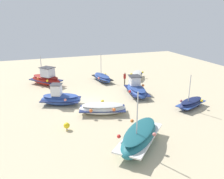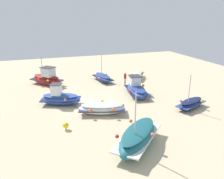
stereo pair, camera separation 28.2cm
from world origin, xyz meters
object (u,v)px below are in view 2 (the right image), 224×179
(fishing_boat_2, at_px, (47,78))
(fishing_boat_7, at_px, (138,75))
(fishing_boat_3, at_px, (138,137))
(fishing_boat_5, at_px, (103,78))
(fishing_boat_6, at_px, (60,98))
(fishing_boat_4, at_px, (136,89))
(mooring_buoy_0, at_px, (66,125))
(person_walking, at_px, (125,78))
(fishing_boat_0, at_px, (102,108))
(fishing_boat_1, at_px, (191,104))

(fishing_boat_2, relative_size, fishing_boat_7, 1.20)
(fishing_boat_3, bearing_deg, fishing_boat_5, 36.23)
(fishing_boat_6, bearing_deg, fishing_boat_5, -111.27)
(fishing_boat_4, xyz_separation_m, mooring_buoy_0, (-5.85, 8.86, -0.28))
(fishing_boat_7, xyz_separation_m, person_walking, (-2.42, 2.89, 0.48))
(person_walking, bearing_deg, fishing_boat_5, 147.89)
(fishing_boat_6, bearing_deg, fishing_boat_4, -156.07)
(fishing_boat_3, relative_size, fishing_boat_4, 1.05)
(fishing_boat_4, relative_size, fishing_boat_6, 1.10)
(fishing_boat_0, height_order, fishing_boat_2, fishing_boat_2)
(fishing_boat_0, distance_m, person_walking, 9.21)
(fishing_boat_2, height_order, fishing_boat_5, fishing_boat_5)
(fishing_boat_4, height_order, person_walking, fishing_boat_4)
(fishing_boat_1, xyz_separation_m, fishing_boat_2, (12.80, 12.62, 0.35))
(fishing_boat_4, bearing_deg, person_walking, 6.32)
(fishing_boat_0, height_order, fishing_boat_5, fishing_boat_5)
(fishing_boat_2, height_order, fishing_boat_3, fishing_boat_3)
(fishing_boat_7, bearing_deg, fishing_boat_3, -173.14)
(person_walking, relative_size, mooring_buoy_0, 2.72)
(fishing_boat_4, bearing_deg, fishing_boat_3, 164.18)
(fishing_boat_1, bearing_deg, fishing_boat_2, 111.68)
(fishing_boat_1, distance_m, fishing_boat_7, 11.55)
(fishing_boat_4, distance_m, fishing_boat_7, 6.85)
(fishing_boat_7, bearing_deg, fishing_boat_4, -174.39)
(fishing_boat_4, distance_m, mooring_buoy_0, 10.61)
(fishing_boat_3, xyz_separation_m, fishing_boat_5, (16.63, -2.52, -0.25))
(fishing_boat_5, xyz_separation_m, fishing_boat_6, (-6.78, 6.57, 0.20))
(fishing_boat_0, xyz_separation_m, fishing_boat_5, (10.38, -3.23, -0.02))
(fishing_boat_0, height_order, fishing_boat_6, fishing_boat_6)
(fishing_boat_1, relative_size, person_walking, 2.25)
(fishing_boat_3, xyz_separation_m, fishing_boat_6, (9.85, 4.05, -0.06))
(fishing_boat_3, height_order, fishing_boat_4, fishing_boat_3)
(fishing_boat_0, distance_m, fishing_boat_7, 12.88)
(fishing_boat_4, relative_size, mooring_buoy_0, 7.72)
(fishing_boat_2, xyz_separation_m, fishing_boat_4, (-7.41, -9.27, -0.17))
(fishing_boat_0, bearing_deg, fishing_boat_7, -111.98)
(fishing_boat_0, xyz_separation_m, fishing_boat_2, (11.18, 4.06, 0.32))
(fishing_boat_3, bearing_deg, person_walking, 26.27)
(fishing_boat_5, relative_size, fishing_boat_6, 0.98)
(fishing_boat_0, distance_m, mooring_buoy_0, 4.21)
(fishing_boat_2, height_order, person_walking, fishing_boat_2)
(mooring_buoy_0, bearing_deg, fishing_boat_6, -3.18)
(fishing_boat_5, height_order, person_walking, fishing_boat_5)
(fishing_boat_7, distance_m, person_walking, 3.80)
(mooring_buoy_0, bearing_deg, fishing_boat_7, -44.72)
(person_walking, bearing_deg, mooring_buoy_0, -111.31)
(fishing_boat_2, relative_size, fishing_boat_4, 0.96)
(fishing_boat_2, xyz_separation_m, fishing_boat_3, (-17.43, -4.77, -0.09))
(fishing_boat_5, xyz_separation_m, fishing_boat_7, (-0.47, -4.99, 0.03))
(fishing_boat_2, distance_m, mooring_buoy_0, 13.27)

